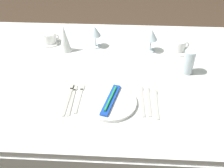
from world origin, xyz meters
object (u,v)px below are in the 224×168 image
Objects in this scene: spoon_dessert at (148,97)px; wine_glass_left at (151,36)px; fork_inner at (72,98)px; spoon_soup at (142,97)px; dinner_plate at (111,102)px; wine_glass_centre at (95,32)px; spoon_tea at (156,100)px; napkin_folded at (65,38)px; coffee_cup_right at (179,45)px; drink_tumbler at (188,62)px; coffee_cup_left at (50,37)px; fork_outer at (80,97)px; toothbrush_package at (111,100)px; fork_salad at (69,98)px.

spoon_dessert is 1.41× the size of wine_glass_left.
spoon_soup reaches higher than fork_inner.
wine_glass_centre is at bearing 103.73° from dinner_plate.
spoon_tea is 0.67m from napkin_folded.
drink_tumbler reaches higher than coffee_cup_right.
fork_inner is 0.56m from coffee_cup_left.
fork_outer is 0.96× the size of spoon_soup.
toothbrush_package is 0.61m from coffee_cup_right.
wine_glass_centre is 0.58m from drink_tumbler.
spoon_dessert is at bearing 2.89° from fork_outer.
napkin_folded reaches higher than coffee_cup_left.
spoon_soup is at bearing -59.07° from wine_glass_centre.
coffee_cup_left is at bearing 144.13° from napkin_folded.
spoon_dessert is (0.18, 0.05, -0.01)m from dinner_plate.
spoon_tea is 0.48m from coffee_cup_right.
fork_outer is (-0.15, 0.03, -0.02)m from toothbrush_package.
fork_salad is 1.63× the size of drink_tumbler.
coffee_cup_right is 0.72× the size of wine_glass_centre.
wine_glass_centre is 0.34m from wine_glass_left.
napkin_folded is at bearing -177.77° from coffee_cup_right.
spoon_soup is 2.11× the size of coffee_cup_right.
spoon_dessert is at bearing 152.33° from spoon_tea.
spoon_tea is 0.45m from wine_glass_left.
coffee_cup_left is at bearing 174.52° from wine_glass_left.
wine_glass_left reaches higher than dinner_plate.
fork_salad is 1.30× the size of napkin_folded.
napkin_folded is (-0.52, 0.42, 0.08)m from spoon_tea.
fork_salad is at bearing -176.54° from spoon_dessert.
wine_glass_left is (-0.00, 0.44, 0.10)m from spoon_tea.
fork_outer is 0.57m from coffee_cup_left.
fork_outer is 0.60m from drink_tumbler.
napkin_folded is at bearing 102.58° from fork_salad.
wine_glass_left is 1.05× the size of drink_tumbler.
toothbrush_package is at bearing -51.88° from coffee_cup_left.
toothbrush_package reaches higher than spoon_dessert.
spoon_soup is 0.49m from coffee_cup_right.
toothbrush_package is 0.16m from spoon_soup.
toothbrush_package is at bearing -6.97° from fork_inner.
coffee_cup_right is (0.81, -0.06, 0.00)m from coffee_cup_left.
wine_glass_left reaches higher than fork_outer.
toothbrush_package is 0.68m from coffee_cup_left.
fork_salad is at bearing -158.70° from drink_tumbler.
drink_tumbler is (0.19, -0.21, -0.04)m from wine_glass_left.
fork_outer is at bearing 167.53° from dinner_plate.
fork_inner is 1.55× the size of drink_tumbler.
spoon_tea is 1.45× the size of wine_glass_centre.
spoon_dessert is at bearing -94.50° from wine_glass_left.
napkin_folded is at bearing 140.55° from spoon_dessert.
drink_tumbler reaches higher than fork_salad.
coffee_cup_left is 0.78× the size of drink_tumbler.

